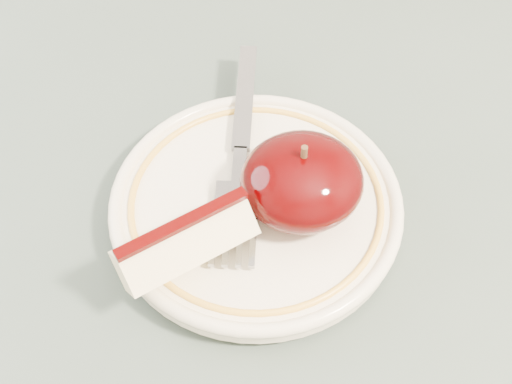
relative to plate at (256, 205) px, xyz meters
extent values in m
cube|color=#415048|center=(0.04, -0.11, -0.03)|extent=(0.90, 0.90, 0.04)
cylinder|color=#EBE4C5|center=(0.00, 0.00, -0.01)|extent=(0.10, 0.10, 0.01)
cylinder|color=#EBE4C5|center=(0.00, 0.00, 0.00)|extent=(0.18, 0.18, 0.01)
torus|color=#EBE4C5|center=(0.00, 0.00, 0.00)|extent=(0.18, 0.18, 0.01)
torus|color=gold|center=(0.00, 0.00, 0.00)|extent=(0.16, 0.16, 0.00)
ellipsoid|color=black|center=(0.03, -0.01, 0.03)|extent=(0.07, 0.07, 0.05)
cylinder|color=#472D19|center=(0.03, -0.01, 0.05)|extent=(0.00, 0.00, 0.01)
cube|color=#F9EEB7|center=(-0.05, -0.03, 0.02)|extent=(0.09, 0.06, 0.04)
cube|color=#340101|center=(-0.05, -0.03, 0.04)|extent=(0.08, 0.04, 0.00)
cube|color=gray|center=(0.01, 0.09, 0.01)|extent=(0.03, 0.10, 0.00)
cube|color=gray|center=(-0.01, 0.03, 0.01)|extent=(0.01, 0.03, 0.00)
cube|color=gray|center=(-0.01, 0.00, 0.01)|extent=(0.03, 0.03, 0.00)
cube|color=gray|center=(-0.01, -0.03, 0.01)|extent=(0.01, 0.04, 0.00)
cube|color=gray|center=(-0.01, -0.03, 0.01)|extent=(0.01, 0.04, 0.00)
cube|color=gray|center=(-0.02, -0.03, 0.01)|extent=(0.01, 0.04, 0.00)
cube|color=gray|center=(-0.03, -0.03, 0.01)|extent=(0.01, 0.04, 0.00)
camera|label=1|loc=(-0.04, -0.26, 0.36)|focal=50.00mm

